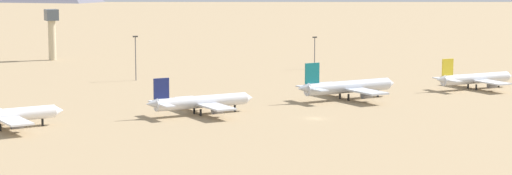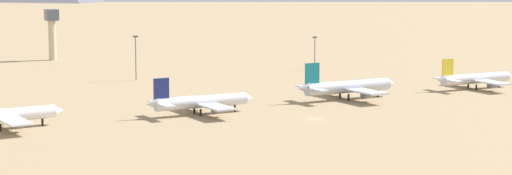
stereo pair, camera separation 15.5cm
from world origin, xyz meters
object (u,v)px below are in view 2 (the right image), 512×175
at_px(parked_jet_yellow_4, 475,79).
at_px(parked_jet_navy_2, 200,102).
at_px(light_pole_west, 315,50).
at_px(light_pole_mid, 136,55).
at_px(parked_jet_yellow_1, 1,116).
at_px(parked_jet_teal_3, 347,87).
at_px(control_tower, 52,29).

bearing_deg(parked_jet_yellow_4, parked_jet_navy_2, -176.70).
bearing_deg(light_pole_west, parked_jet_navy_2, -136.12).
bearing_deg(light_pole_mid, parked_jet_yellow_1, -129.23).
bearing_deg(light_pole_west, parked_jet_yellow_4, -77.81).
bearing_deg(parked_jet_yellow_1, parked_jet_teal_3, -2.59).
height_order(parked_jet_teal_3, control_tower, control_tower).
bearing_deg(parked_jet_yellow_4, control_tower, 122.39).
distance_m(parked_jet_yellow_4, light_pole_mid, 117.25).
bearing_deg(parked_jet_yellow_4, parked_jet_teal_3, -179.34).
bearing_deg(control_tower, parked_jet_yellow_4, -57.35).
distance_m(parked_jet_yellow_1, light_pole_mid, 100.46).
distance_m(parked_jet_navy_2, parked_jet_yellow_4, 101.71).
xyz_separation_m(parked_jet_teal_3, parked_jet_yellow_4, (50.36, 0.80, -0.42)).
xyz_separation_m(parked_jet_teal_3, light_pole_mid, (-41.24, 73.77, 5.24)).
xyz_separation_m(parked_jet_navy_2, light_pole_west, (85.18, 81.91, 3.97)).
distance_m(light_pole_west, light_pole_mid, 75.33).
height_order(parked_jet_yellow_1, parked_jet_yellow_4, parked_jet_yellow_1).
bearing_deg(parked_jet_navy_2, parked_jet_yellow_1, 176.21).
bearing_deg(light_pole_mid, parked_jet_yellow_4, -38.54).
xyz_separation_m(parked_jet_navy_2, parked_jet_yellow_4, (101.51, 6.31, -0.06)).
bearing_deg(parked_jet_navy_2, control_tower, 87.23).
distance_m(parked_jet_yellow_1, parked_jet_navy_2, 53.54).
height_order(parked_jet_yellow_1, light_pole_west, light_pole_west).
relative_size(parked_jet_navy_2, light_pole_mid, 2.06).
height_order(light_pole_west, light_pole_mid, light_pole_mid).
distance_m(parked_jet_teal_3, parked_jet_yellow_4, 50.36).
xyz_separation_m(parked_jet_navy_2, light_pole_mid, (9.91, 79.28, 5.61)).
bearing_deg(parked_jet_teal_3, parked_jet_navy_2, -176.55).
xyz_separation_m(parked_jet_yellow_1, parked_jet_navy_2, (53.52, -1.58, 0.04)).
xyz_separation_m(parked_jet_yellow_4, control_tower, (-99.64, 155.49, 9.67)).
height_order(control_tower, light_pole_mid, control_tower).
height_order(parked_jet_teal_3, light_pole_west, light_pole_west).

